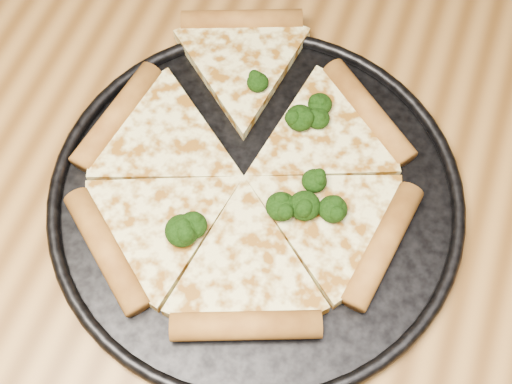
% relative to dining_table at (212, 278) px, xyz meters
% --- Properties ---
extents(dining_table, '(1.20, 0.90, 0.75)m').
position_rel_dining_table_xyz_m(dining_table, '(0.00, 0.00, 0.00)').
color(dining_table, olive).
rests_on(dining_table, ground).
extents(pizza_pan, '(0.39, 0.39, 0.02)m').
position_rel_dining_table_xyz_m(pizza_pan, '(0.03, 0.06, 0.10)').
color(pizza_pan, black).
rests_on(pizza_pan, dining_table).
extents(pizza, '(0.33, 0.38, 0.02)m').
position_rel_dining_table_xyz_m(pizza, '(0.01, 0.07, 0.11)').
color(pizza, '#E3D88B').
rests_on(pizza, pizza_pan).
extents(broccoli_florets, '(0.15, 0.20, 0.02)m').
position_rel_dining_table_xyz_m(broccoli_florets, '(0.04, 0.07, 0.12)').
color(broccoli_florets, black).
rests_on(broccoli_florets, pizza).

